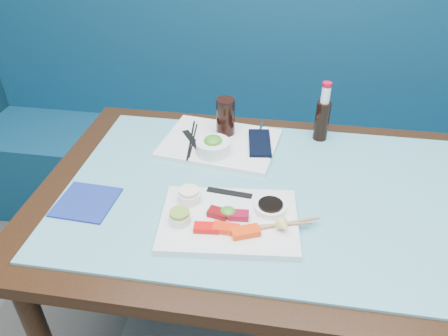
# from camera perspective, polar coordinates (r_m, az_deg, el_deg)

# --- Properties ---
(booth_bench) EXTENTS (3.00, 0.56, 1.17)m
(booth_bench) POSITION_cam_1_polar(r_m,az_deg,el_deg) (2.20, 7.32, 2.43)
(booth_bench) COLOR navy
(booth_bench) RESTS_ON ground
(dining_table) EXTENTS (1.40, 0.90, 0.75)m
(dining_table) POSITION_cam_1_polar(r_m,az_deg,el_deg) (1.35, 6.25, -6.10)
(dining_table) COLOR black
(dining_table) RESTS_ON ground
(glass_top) EXTENTS (1.22, 0.76, 0.01)m
(glass_top) POSITION_cam_1_polar(r_m,az_deg,el_deg) (1.29, 6.50, -3.18)
(glass_top) COLOR #5BA5B6
(glass_top) RESTS_ON dining_table
(sashimi_plate) EXTENTS (0.39, 0.29, 0.02)m
(sashimi_plate) POSITION_cam_1_polar(r_m,az_deg,el_deg) (1.17, 0.67, -6.90)
(sashimi_plate) COLOR white
(sashimi_plate) RESTS_ON glass_top
(salmon_left) EXTENTS (0.07, 0.04, 0.02)m
(salmon_left) POSITION_cam_1_polar(r_m,az_deg,el_deg) (1.12, -2.29, -7.82)
(salmon_left) COLOR red
(salmon_left) RESTS_ON sashimi_plate
(salmon_mid) EXTENTS (0.07, 0.04, 0.02)m
(salmon_mid) POSITION_cam_1_polar(r_m,az_deg,el_deg) (1.12, 0.29, -7.92)
(salmon_mid) COLOR #FA2D0A
(salmon_mid) RESTS_ON sashimi_plate
(salmon_right) EXTENTS (0.08, 0.06, 0.02)m
(salmon_right) POSITION_cam_1_polar(r_m,az_deg,el_deg) (1.11, 2.82, -8.34)
(salmon_right) COLOR #FA3D0A
(salmon_right) RESTS_ON sashimi_plate
(tuna_left) EXTENTS (0.06, 0.04, 0.02)m
(tuna_left) POSITION_cam_1_polar(r_m,az_deg,el_deg) (1.16, -0.75, -5.92)
(tuna_left) COLOR maroon
(tuna_left) RESTS_ON sashimi_plate
(tuna_right) EXTENTS (0.06, 0.04, 0.02)m
(tuna_right) POSITION_cam_1_polar(r_m,az_deg,el_deg) (1.16, 1.94, -6.20)
(tuna_right) COLOR maroon
(tuna_right) RESTS_ON sashimi_plate
(seaweed_garnish) EXTENTS (0.05, 0.05, 0.02)m
(seaweed_garnish) POSITION_cam_1_polar(r_m,az_deg,el_deg) (1.16, 0.51, -5.76)
(seaweed_garnish) COLOR #3A891F
(seaweed_garnish) RESTS_ON sashimi_plate
(ramekin_wasabi) EXTENTS (0.06, 0.06, 0.02)m
(ramekin_wasabi) POSITION_cam_1_polar(r_m,az_deg,el_deg) (1.15, -5.80, -6.55)
(ramekin_wasabi) COLOR white
(ramekin_wasabi) RESTS_ON sashimi_plate
(wasabi_fill) EXTENTS (0.06, 0.06, 0.01)m
(wasabi_fill) POSITION_cam_1_polar(r_m,az_deg,el_deg) (1.14, -5.85, -5.89)
(wasabi_fill) COLOR olive
(wasabi_fill) RESTS_ON ramekin_wasabi
(ramekin_ginger) EXTENTS (0.08, 0.08, 0.03)m
(ramekin_ginger) POSITION_cam_1_polar(r_m,az_deg,el_deg) (1.21, -4.55, -3.77)
(ramekin_ginger) COLOR white
(ramekin_ginger) RESTS_ON sashimi_plate
(ginger_fill) EXTENTS (0.06, 0.06, 0.01)m
(ginger_fill) POSITION_cam_1_polar(r_m,az_deg,el_deg) (1.20, -4.59, -3.06)
(ginger_fill) COLOR #FFE7D1
(ginger_fill) RESTS_ON ramekin_ginger
(soy_dish) EXTENTS (0.11, 0.11, 0.02)m
(soy_dish) POSITION_cam_1_polar(r_m,az_deg,el_deg) (1.19, 6.07, -5.17)
(soy_dish) COLOR white
(soy_dish) RESTS_ON sashimi_plate
(soy_fill) EXTENTS (0.09, 0.09, 0.01)m
(soy_fill) POSITION_cam_1_polar(r_m,az_deg,el_deg) (1.18, 6.10, -4.74)
(soy_fill) COLOR black
(soy_fill) RESTS_ON soy_dish
(lemon_wedge) EXTENTS (0.05, 0.05, 0.04)m
(lemon_wedge) POSITION_cam_1_polar(r_m,az_deg,el_deg) (1.12, 7.85, -7.55)
(lemon_wedge) COLOR #DDD669
(lemon_wedge) RESTS_ON sashimi_plate
(chopstick_sleeve) EXTENTS (0.13, 0.03, 0.00)m
(chopstick_sleeve) POSITION_cam_1_polar(r_m,az_deg,el_deg) (1.24, 0.72, -3.25)
(chopstick_sleeve) COLOR black
(chopstick_sleeve) RESTS_ON sashimi_plate
(wooden_chopstick_a) EXTENTS (0.21, 0.06, 0.01)m
(wooden_chopstick_a) POSITION_cam_1_polar(r_m,az_deg,el_deg) (1.14, 6.07, -7.45)
(wooden_chopstick_a) COLOR #9C6D49
(wooden_chopstick_a) RESTS_ON sashimi_plate
(wooden_chopstick_b) EXTENTS (0.23, 0.11, 0.01)m
(wooden_chopstick_b) POSITION_cam_1_polar(r_m,az_deg,el_deg) (1.14, 6.57, -7.48)
(wooden_chopstick_b) COLOR #9C7449
(wooden_chopstick_b) RESTS_ON sashimi_plate
(serving_tray) EXTENTS (0.41, 0.33, 0.01)m
(serving_tray) POSITION_cam_1_polar(r_m,az_deg,el_deg) (1.49, -0.52, 3.27)
(serving_tray) COLOR white
(serving_tray) RESTS_ON glass_top
(paper_placemat) EXTENTS (0.39, 0.30, 0.00)m
(paper_placemat) POSITION_cam_1_polar(r_m,az_deg,el_deg) (1.48, -0.52, 3.54)
(paper_placemat) COLOR white
(paper_placemat) RESTS_ON serving_tray
(seaweed_bowl) EXTENTS (0.12, 0.12, 0.04)m
(seaweed_bowl) POSITION_cam_1_polar(r_m,az_deg,el_deg) (1.41, -1.44, 2.73)
(seaweed_bowl) COLOR white
(seaweed_bowl) RESTS_ON serving_tray
(seaweed_salad) EXTENTS (0.06, 0.06, 0.03)m
(seaweed_salad) POSITION_cam_1_polar(r_m,az_deg,el_deg) (1.40, -1.45, 3.60)
(seaweed_salad) COLOR #3C9021
(seaweed_salad) RESTS_ON seaweed_bowl
(cola_glass) EXTENTS (0.08, 0.08, 0.13)m
(cola_glass) POSITION_cam_1_polar(r_m,az_deg,el_deg) (1.50, 0.20, 6.70)
(cola_glass) COLOR black
(cola_glass) RESTS_ON serving_tray
(navy_pouch) EXTENTS (0.09, 0.17, 0.01)m
(navy_pouch) POSITION_cam_1_polar(r_m,az_deg,el_deg) (1.47, 4.68, 3.27)
(navy_pouch) COLOR black
(navy_pouch) RESTS_ON serving_tray
(fork) EXTENTS (0.01, 0.08, 0.01)m
(fork) POSITION_cam_1_polar(r_m,az_deg,el_deg) (1.56, 4.82, 5.24)
(fork) COLOR white
(fork) RESTS_ON serving_tray
(black_chopstick_a) EXTENTS (0.04, 0.25, 0.01)m
(black_chopstick_a) POSITION_cam_1_polar(r_m,az_deg,el_deg) (1.49, -4.35, 3.72)
(black_chopstick_a) COLOR black
(black_chopstick_a) RESTS_ON serving_tray
(black_chopstick_b) EXTENTS (0.03, 0.22, 0.01)m
(black_chopstick_b) POSITION_cam_1_polar(r_m,az_deg,el_deg) (1.49, -4.05, 3.68)
(black_chopstick_b) COLOR black
(black_chopstick_b) RESTS_ON serving_tray
(tray_sleeve) EXTENTS (0.10, 0.13, 0.00)m
(tray_sleeve) POSITION_cam_1_polar(r_m,az_deg,el_deg) (1.49, -4.19, 3.66)
(tray_sleeve) COLOR black
(tray_sleeve) RESTS_ON serving_tray
(cola_bottle_body) EXTENTS (0.05, 0.05, 0.14)m
(cola_bottle_body) POSITION_cam_1_polar(r_m,az_deg,el_deg) (1.53, 12.67, 6.03)
(cola_bottle_body) COLOR black
(cola_bottle_body) RESTS_ON glass_top
(cola_bottle_neck) EXTENTS (0.04, 0.04, 0.06)m
(cola_bottle_neck) POSITION_cam_1_polar(r_m,az_deg,el_deg) (1.49, 13.15, 9.33)
(cola_bottle_neck) COLOR white
(cola_bottle_neck) RESTS_ON cola_bottle_body
(cola_bottle_cap) EXTENTS (0.03, 0.03, 0.01)m
(cola_bottle_cap) POSITION_cam_1_polar(r_m,az_deg,el_deg) (1.47, 13.33, 10.56)
(cola_bottle_cap) COLOR #B70B29
(cola_bottle_cap) RESTS_ON cola_bottle_neck
(blue_napkin) EXTENTS (0.16, 0.16, 0.01)m
(blue_napkin) POSITION_cam_1_polar(r_m,az_deg,el_deg) (1.30, -17.56, -4.25)
(blue_napkin) COLOR navy
(blue_napkin) RESTS_ON glass_top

